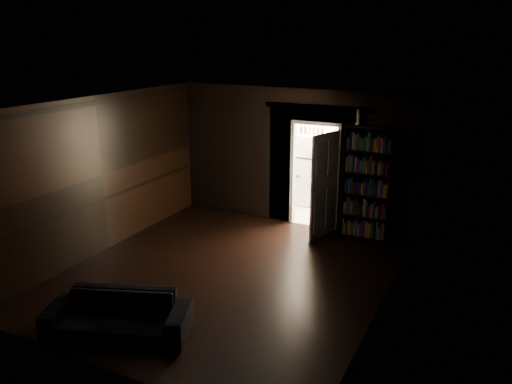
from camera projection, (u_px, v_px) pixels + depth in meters
ground at (226, 275)px, 8.21m from camera, size 5.50×5.50×0.00m
room_walls at (254, 162)px, 8.63m from camera, size 5.02×5.61×2.84m
kitchen_alcove at (333, 158)px, 10.94m from camera, size 2.20×1.80×2.60m
sofa at (117, 309)px, 6.51m from camera, size 2.03×1.41×0.72m
bookshelf at (367, 184)px, 9.37m from camera, size 0.93×0.43×2.20m
refrigerator at (310, 169)px, 11.51m from camera, size 0.74×0.68×1.65m
door at (324, 186)px, 9.52m from camera, size 0.27×0.83×2.05m
figurine at (358, 117)px, 9.13m from camera, size 0.10×0.10×0.29m
bottles at (312, 129)px, 11.11m from camera, size 0.58×0.27×0.24m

